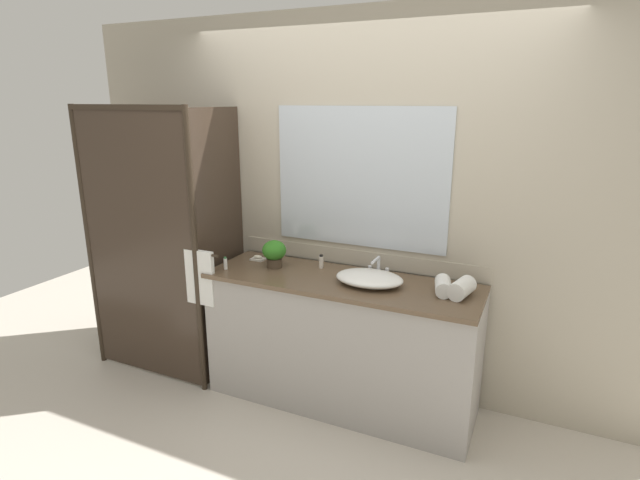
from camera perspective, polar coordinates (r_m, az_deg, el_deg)
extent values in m
plane|color=beige|center=(3.66, 2.25, -17.90)|extent=(8.00, 8.00, 0.00)
cube|color=#B2A893|center=(3.44, 4.68, 3.54)|extent=(4.40, 0.05, 2.60)
cube|color=#B2A893|center=(3.51, 4.39, -2.07)|extent=(1.80, 0.01, 0.11)
cube|color=silver|center=(3.38, 4.58, 7.08)|extent=(1.21, 0.01, 0.94)
cube|color=#9E9993|center=(3.44, 2.39, -11.78)|extent=(1.80, 0.56, 0.87)
cube|color=brown|center=(3.25, 2.41, -4.80)|extent=(1.80, 0.58, 0.03)
cylinder|color=#2D2319|center=(4.14, -24.98, -0.10)|extent=(0.04, 0.04, 2.00)
cylinder|color=#2D2319|center=(3.46, -14.07, -2.00)|extent=(0.04, 0.04, 2.00)
cube|color=#2D2319|center=(3.64, -21.50, 13.99)|extent=(1.00, 0.04, 0.04)
cube|color=#382B21|center=(3.78, -20.02, -0.97)|extent=(0.96, 0.01, 1.96)
cube|color=#382B21|center=(3.67, -11.32, -0.78)|extent=(0.01, 0.57, 1.96)
cylinder|color=#2D2319|center=(3.44, -13.74, -1.50)|extent=(0.32, 0.02, 0.02)
cube|color=white|center=(3.50, -13.56, -4.20)|extent=(0.22, 0.04, 0.39)
ellipsoid|color=white|center=(3.17, 5.67, -4.38)|extent=(0.43, 0.32, 0.08)
cube|color=silver|center=(3.34, 6.69, -3.88)|extent=(0.17, 0.04, 0.02)
cylinder|color=silver|center=(3.32, 6.72, -2.85)|extent=(0.02, 0.02, 0.11)
cylinder|color=silver|center=(3.24, 6.38, -2.30)|extent=(0.02, 0.14, 0.02)
cylinder|color=silver|center=(3.35, 5.73, -3.27)|extent=(0.02, 0.02, 0.04)
cylinder|color=silver|center=(3.32, 7.69, -3.54)|extent=(0.02, 0.02, 0.04)
cylinder|color=#473828|center=(3.48, -5.23, -2.60)|extent=(0.11, 0.11, 0.06)
ellipsoid|color=#307520|center=(3.46, -5.27, -1.17)|extent=(0.17, 0.17, 0.14)
cube|color=silver|center=(3.66, -7.12, -2.19)|extent=(0.10, 0.07, 0.01)
ellipsoid|color=silver|center=(3.65, -7.13, -1.92)|extent=(0.07, 0.04, 0.02)
cylinder|color=white|center=(3.49, -10.78, -2.70)|extent=(0.03, 0.03, 0.08)
cylinder|color=#2D6638|center=(3.47, -10.81, -2.01)|extent=(0.02, 0.02, 0.01)
cylinder|color=silver|center=(3.45, 0.13, -2.55)|extent=(0.03, 0.03, 0.08)
cylinder|color=black|center=(3.44, 0.14, -1.80)|extent=(0.02, 0.02, 0.01)
cylinder|color=white|center=(3.06, 15.93, -5.34)|extent=(0.15, 0.21, 0.11)
cylinder|color=white|center=(3.09, 13.92, -5.14)|extent=(0.14, 0.21, 0.10)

